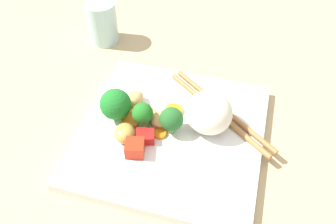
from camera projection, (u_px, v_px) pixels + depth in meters
The scene contains 18 objects.
ground_plane at pixel (171, 141), 58.48cm from camera, with size 110.00×110.00×2.00cm, color tan.
square_plate at pixel (171, 134), 57.15cm from camera, with size 28.22×28.22×1.66cm, color white.
rice_mound at pixel (209, 113), 54.93cm from camera, with size 7.14×7.48×6.26cm, color white.
broccoli_floret_0 at pixel (171, 121), 54.41cm from camera, with size 3.69×3.69×4.64cm.
broccoli_floret_1 at pixel (116, 104), 56.06cm from camera, with size 4.93×4.93×5.72cm.
broccoli_floret_2 at pixel (143, 114), 55.26cm from camera, with size 3.30×3.30×4.64cm.
carrot_slice_0 at pixel (128, 110), 59.16cm from camera, with size 2.05×2.05×0.57cm, color orange.
carrot_slice_1 at pixel (131, 120), 57.67cm from camera, with size 2.83×2.83×0.71cm, color orange.
carrot_slice_2 at pixel (174, 111), 59.13cm from camera, with size 2.90×2.90×0.58cm, color orange.
carrot_slice_3 at pixel (160, 134), 55.83cm from camera, with size 2.02×2.02×0.48cm, color orange.
pepper_chunk_0 at pixel (145, 137), 54.75cm from camera, with size 2.71×2.41×1.56cm, color red.
pepper_chunk_1 at pixel (135, 148), 52.83cm from camera, with size 2.72×2.72×2.23cm, color red.
chicken_piece_0 at pixel (162, 119), 56.78cm from camera, with size 3.86×2.95×2.29cm, color tan.
chicken_piece_1 at pixel (125, 133), 54.70cm from camera, with size 3.70×3.20×2.34cm, color #B89346.
chicken_piece_2 at pixel (151, 114), 58.02cm from camera, with size 2.41×2.11×1.52cm, color tan.
chicken_piece_3 at pixel (134, 99), 59.80cm from camera, with size 3.59×2.90×2.30cm, color tan.
chopstick_pair at pixel (220, 111), 58.93cm from camera, with size 19.22×15.97×0.87cm.
drinking_glass at pixel (102, 22), 72.71cm from camera, with size 6.03×6.03×8.57cm, color #ABD5DA.
Camera 1 is at (8.13, -35.60, 44.93)cm, focal length 38.54 mm.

